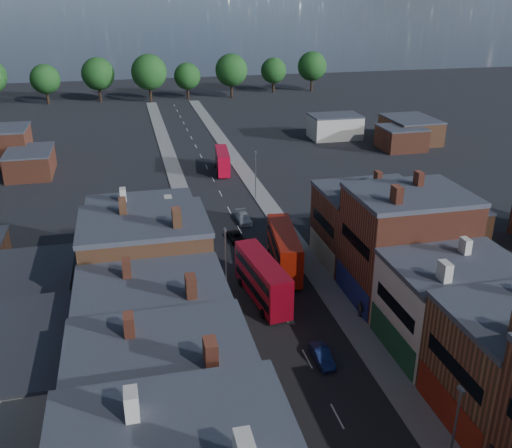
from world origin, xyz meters
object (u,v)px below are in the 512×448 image
car_1 (322,356)px  car_2 (236,237)px  bus_0 (262,278)px  ped_1 (241,407)px  bus_1 (284,249)px  ped_3 (360,309)px  car_3 (244,218)px  bus_2 (222,161)px

car_1 → car_2: size_ratio=0.96×
bus_0 → ped_1: (-6.20, -17.99, -1.72)m
ped_1 → car_1: bearing=-153.9°
bus_1 → car_2: bearing=119.7°
car_1 → ped_1: 10.47m
bus_0 → ped_3: bearing=-40.4°
bus_0 → car_1: (2.70, -12.49, -2.02)m
ped_3 → car_3: bearing=-8.3°
car_2 → ped_3: size_ratio=2.31×
ped_1 → car_2: bearing=-106.4°
car_1 → car_2: (-2.40, 28.83, -0.08)m
ped_3 → ped_1: bearing=106.8°
car_1 → ped_3: size_ratio=2.23×
car_2 → ped_1: bearing=-104.9°
bus_1 → car_2: bus_1 is taller
bus_0 → ped_1: size_ratio=6.95×
bus_1 → car_2: 10.82m
bus_0 → car_1: size_ratio=2.91×
bus_0 → bus_2: bearing=78.2°
bus_1 → bus_2: bearing=97.7°
bus_0 → car_3: size_ratio=2.47×
car_2 → car_3: 6.96m
bus_2 → car_1: bus_2 is taller
ped_3 → car_2: bearing=0.7°
bus_0 → bus_1: bearing=49.4°
car_1 → car_3: 35.37m
car_2 → bus_1: bearing=-71.7°
bus_2 → car_2: 32.07m
bus_1 → car_1: bus_1 is taller
ped_3 → bus_0: bearing=35.7°
bus_2 → car_2: size_ratio=2.37×
bus_0 → car_2: 16.48m
car_3 → car_2: bearing=-111.2°
car_3 → ped_1: ped_1 is taller
bus_1 → car_3: 16.54m
bus_2 → ped_1: size_ratio=5.87×
bus_2 → ped_1: 66.94m
bus_1 → ped_3: size_ratio=6.73×
bus_2 → ped_3: bearing=-78.4°
car_1 → car_2: car_1 is taller
ped_3 → car_1: bearing=113.7°
bus_0 → bus_1: (4.36, 6.56, 0.10)m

